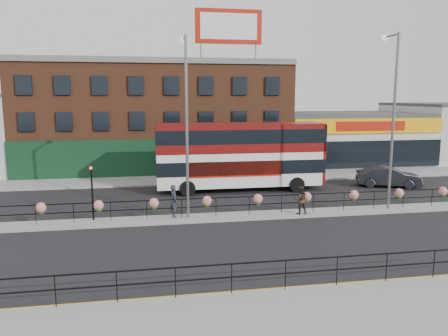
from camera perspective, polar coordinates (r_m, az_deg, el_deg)
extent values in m
plane|color=black|center=(26.01, 1.14, -6.52)|extent=(120.00, 120.00, 0.00)
cube|color=gray|center=(15.18, 10.28, -18.51)|extent=(60.00, 4.00, 0.15)
cube|color=gray|center=(37.53, -2.35, -1.43)|extent=(60.00, 4.00, 0.15)
cube|color=gray|center=(25.99, 1.14, -6.36)|extent=(60.00, 1.60, 0.15)
cube|color=gold|center=(17.16, 7.55, -15.26)|extent=(60.00, 0.10, 0.01)
cube|color=gold|center=(17.00, 7.74, -15.50)|extent=(60.00, 0.10, 0.01)
cube|color=brown|center=(44.60, -8.90, 6.57)|extent=(25.00, 12.00, 10.00)
cube|color=#3F3F42|center=(44.65, -9.07, 13.18)|extent=(25.00, 12.00, 0.30)
cube|color=#0F331B|center=(38.86, -8.60, 1.28)|extent=(25.00, 0.25, 3.40)
cube|color=silver|center=(49.37, 15.12, 3.72)|extent=(15.00, 12.00, 5.00)
cube|color=#3F3F42|center=(49.20, 15.25, 6.79)|extent=(15.00, 12.00, 0.30)
cube|color=#F6AD07|center=(43.81, 18.57, 5.23)|extent=(15.00, 0.25, 1.40)
cube|color=#A71809|center=(43.71, 18.64, 5.21)|extent=(7.00, 0.10, 0.90)
cube|color=black|center=(44.07, 18.38, 1.73)|extent=(15.00, 0.25, 2.60)
cube|color=#A71809|center=(40.66, 0.60, 18.00)|extent=(6.00, 0.25, 3.00)
cube|color=white|center=(40.53, 0.64, 18.03)|extent=(5.10, 0.04, 2.25)
cylinder|color=slate|center=(40.02, -3.05, 14.95)|extent=(0.12, 0.12, 1.40)
cylinder|color=slate|center=(40.92, 4.16, 14.82)|extent=(0.12, 0.12, 1.40)
cube|color=black|center=(25.69, 1.15, -3.83)|extent=(30.00, 0.05, 0.05)
cube|color=black|center=(25.81, 1.14, -4.90)|extent=(30.00, 0.05, 0.05)
cylinder|color=black|center=(26.13, -23.39, -5.65)|extent=(0.04, 0.04, 1.10)
cylinder|color=black|center=(25.72, -19.04, -5.61)|extent=(0.04, 0.04, 1.10)
cylinder|color=black|center=(25.47, -14.58, -5.54)|extent=(0.04, 0.04, 1.10)
cylinder|color=black|center=(25.38, -10.06, -5.43)|extent=(0.04, 0.04, 1.10)
cylinder|color=black|center=(25.44, -5.53, -5.29)|extent=(0.04, 0.04, 1.10)
cylinder|color=black|center=(25.66, -1.06, -5.12)|extent=(0.04, 0.04, 1.10)
cylinder|color=black|center=(26.03, 3.31, -4.92)|extent=(0.04, 0.04, 1.10)
cylinder|color=black|center=(26.55, 7.54, -4.70)|extent=(0.04, 0.04, 1.10)
cylinder|color=black|center=(27.20, 11.57, -4.47)|extent=(0.04, 0.04, 1.10)
cylinder|color=black|center=(27.98, 15.40, -4.23)|extent=(0.04, 0.04, 1.10)
cylinder|color=black|center=(28.88, 19.00, -3.99)|extent=(0.04, 0.04, 1.10)
cylinder|color=black|center=(29.89, 22.37, -3.74)|extent=(0.04, 0.04, 1.10)
cylinder|color=black|center=(30.99, 25.51, -3.51)|extent=(0.04, 0.04, 1.10)
sphere|color=#DB7377|center=(25.96, -22.80, -4.79)|extent=(0.56, 0.56, 0.56)
sphere|color=#234F15|center=(26.01, -22.76, -5.28)|extent=(0.36, 0.36, 0.36)
sphere|color=#DB7377|center=(25.44, -16.06, -4.69)|extent=(0.56, 0.56, 0.56)
sphere|color=#234F15|center=(25.49, -16.03, -5.19)|extent=(0.36, 0.36, 0.36)
sphere|color=#DB7377|center=(25.28, -9.14, -4.53)|extent=(0.56, 0.56, 0.56)
sphere|color=#234F15|center=(25.34, -9.12, -5.03)|extent=(0.36, 0.36, 0.36)
sphere|color=#DB7377|center=(25.49, -2.24, -4.30)|extent=(0.56, 0.56, 0.56)
sphere|color=#234F15|center=(25.54, -2.23, -4.80)|extent=(0.36, 0.36, 0.36)
sphere|color=#DB7377|center=(26.06, 4.46, -4.01)|extent=(0.56, 0.56, 0.56)
sphere|color=#234F15|center=(26.11, 4.45, -4.50)|extent=(0.36, 0.36, 0.36)
sphere|color=#DB7377|center=(26.96, 10.77, -3.69)|extent=(0.56, 0.56, 0.56)
sphere|color=#234F15|center=(27.01, 10.76, -4.17)|extent=(0.36, 0.36, 0.36)
sphere|color=#DB7377|center=(28.17, 16.61, -3.36)|extent=(0.56, 0.56, 0.56)
sphere|color=#234F15|center=(28.22, 16.59, -3.82)|extent=(0.36, 0.36, 0.36)
sphere|color=#DB7377|center=(29.64, 21.92, -3.03)|extent=(0.56, 0.56, 0.56)
sphere|color=#234F15|center=(29.69, 21.89, -3.46)|extent=(0.36, 0.36, 0.36)
sphere|color=#DB7377|center=(31.35, 26.68, -2.71)|extent=(0.56, 0.56, 0.56)
sphere|color=#234F15|center=(31.39, 26.65, -3.12)|extent=(0.36, 0.36, 0.36)
cube|color=black|center=(15.85, 1.01, -12.42)|extent=(20.00, 0.05, 0.05)
cube|color=black|center=(16.04, 1.01, -14.06)|extent=(20.00, 0.05, 0.05)
cylinder|color=black|center=(16.14, -21.18, -14.79)|extent=(0.04, 0.04, 1.10)
cylinder|color=black|center=(15.87, -13.84, -14.84)|extent=(0.04, 0.04, 1.10)
cylinder|color=black|center=(15.84, -6.36, -14.65)|extent=(0.04, 0.04, 1.10)
cylinder|color=black|center=(16.06, 1.01, -14.24)|extent=(0.04, 0.04, 1.10)
cylinder|color=black|center=(16.53, 8.03, -13.63)|extent=(0.04, 0.04, 1.10)
cylinder|color=black|center=(17.21, 14.54, -12.88)|extent=(0.04, 0.04, 1.10)
cylinder|color=black|center=(18.10, 20.46, -12.06)|extent=(0.04, 0.04, 1.10)
cylinder|color=black|center=(19.15, 25.73, -11.22)|extent=(0.04, 0.04, 1.10)
cube|color=white|center=(33.01, 2.06, 1.74)|extent=(12.53, 2.95, 4.55)
cube|color=#5F0D0C|center=(32.86, 2.08, 4.00)|extent=(12.59, 3.01, 2.05)
cube|color=black|center=(33.12, 2.06, 0.38)|extent=(12.61, 3.03, 1.02)
cube|color=black|center=(32.84, 2.08, 4.29)|extent=(12.63, 3.05, 1.02)
cube|color=#5F0D0C|center=(32.78, 2.09, 5.74)|extent=(12.53, 2.95, 0.14)
cube|color=#5F0D0C|center=(34.76, 12.14, 1.92)|extent=(0.22, 2.90, 4.55)
cube|color=#A71809|center=(31.63, 1.56, -0.16)|extent=(6.82, 0.10, 1.14)
cylinder|color=black|center=(31.43, -4.78, -2.68)|extent=(1.14, 0.35, 1.14)
cylinder|color=black|center=(34.20, -5.17, -1.69)|extent=(1.14, 0.35, 1.14)
cylinder|color=black|center=(33.08, 9.50, -2.16)|extent=(1.14, 0.35, 1.14)
cylinder|color=black|center=(35.72, 8.04, -1.27)|extent=(1.14, 0.35, 1.14)
imported|color=black|center=(36.93, 20.68, -1.06)|extent=(4.81, 5.97, 1.61)
imported|color=#292A35|center=(25.53, -6.56, -4.30)|extent=(0.90, 0.77, 1.92)
imported|color=#35271E|center=(26.47, 9.94, -4.13)|extent=(0.87, 0.69, 1.71)
cylinder|color=slate|center=(24.73, -4.88, 5.10)|extent=(0.16, 0.16, 10.28)
cylinder|color=slate|center=(25.63, -5.20, 16.53)|extent=(0.10, 1.54, 0.10)
sphere|color=silver|center=(26.39, -5.34, 16.21)|extent=(0.37, 0.37, 0.37)
cylinder|color=slate|center=(28.61, 21.23, 5.50)|extent=(0.17, 0.17, 10.70)
cylinder|color=slate|center=(29.47, 21.03, 15.84)|extent=(0.11, 1.61, 0.11)
sphere|color=silver|center=(30.15, 20.22, 15.63)|extent=(0.39, 0.39, 0.39)
cylinder|color=black|center=(25.72, -16.83, -3.09)|extent=(0.10, 0.10, 3.20)
imported|color=black|center=(25.44, -17.00, 0.43)|extent=(0.15, 0.18, 0.90)
sphere|color=#FF190C|center=(25.35, -17.01, -0.01)|extent=(0.14, 0.14, 0.14)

